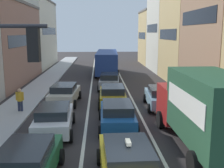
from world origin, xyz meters
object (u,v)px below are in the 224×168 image
taxi_centre_lane_front (127,162)px  sedan_left_lane_third (65,93)px  sedan_left_lane_front (27,163)px  bus_mid_queue_primary (107,61)px  hatchback_centre_lane_third (112,95)px  wagon_left_lane_second (54,118)px  removalist_box_truck (204,107)px  sedan_centre_lane_second (117,115)px  sedan_right_lane_behind_truck (160,97)px  coupe_centre_lane_fourth (109,81)px  pedestrian_near_kerb (20,99)px

taxi_centre_lane_front → sedan_left_lane_third: taxi_centre_lane_front is taller
sedan_left_lane_front → bus_mid_queue_primary: 26.26m
sedan_left_lane_front → hatchback_centre_lane_third: size_ratio=1.00×
sedan_left_lane_front → wagon_left_lane_second: 5.15m
sedan_left_lane_front → sedan_left_lane_third: same height
hatchback_centre_lane_third → removalist_box_truck: bearing=-154.2°
sedan_centre_lane_second → sedan_right_lane_behind_truck: bearing=-38.1°
wagon_left_lane_second → sedan_left_lane_third: (-0.18, 6.14, 0.00)m
wagon_left_lane_second → coupe_centre_lane_fourth: (3.37, 11.48, 0.00)m
coupe_centre_lane_fourth → bus_mid_queue_primary: (0.08, 9.37, 0.96)m
hatchback_centre_lane_third → sedan_right_lane_behind_truck: 3.44m
bus_mid_queue_primary → sedan_left_lane_third: bearing=168.6°
sedan_left_lane_front → pedestrian_near_kerb: size_ratio=2.62×
removalist_box_truck → bus_mid_queue_primary: 23.61m
coupe_centre_lane_fourth → bus_mid_queue_primary: 9.42m
sedan_centre_lane_second → wagon_left_lane_second: (-3.37, -0.50, 0.00)m
removalist_box_truck → coupe_centre_lane_fourth: bearing=14.0°
coupe_centre_lane_fourth → pedestrian_near_kerb: 9.87m
sedan_left_lane_third → coupe_centre_lane_fourth: size_ratio=1.00×
taxi_centre_lane_front → wagon_left_lane_second: size_ratio=0.99×
coupe_centre_lane_fourth → bus_mid_queue_primary: bearing=2.7°
coupe_centre_lane_fourth → hatchback_centre_lane_third: bearing=-176.9°
sedan_left_lane_front → sedan_right_lane_behind_truck: (6.86, 9.84, 0.00)m
taxi_centre_lane_front → bus_mid_queue_primary: bearing=-2.0°
taxi_centre_lane_front → wagon_left_lane_second: (-3.34, 5.24, -0.00)m
coupe_centre_lane_fourth → sedan_right_lane_behind_truck: 7.57m
wagon_left_lane_second → sedan_right_lane_behind_truck: (6.72, 4.69, 0.00)m
bus_mid_queue_primary → pedestrian_near_kerb: bus_mid_queue_primary is taller
coupe_centre_lane_fourth → sedan_right_lane_behind_truck: size_ratio=1.00×
sedan_centre_lane_second → hatchback_centre_lane_third: (-0.01, 4.91, 0.00)m
wagon_left_lane_second → hatchback_centre_lane_third: 6.37m
taxi_centre_lane_front → sedan_right_lane_behind_truck: 10.49m
sedan_left_lane_third → coupe_centre_lane_fourth: (3.55, 5.34, 0.00)m
taxi_centre_lane_front → sedan_centre_lane_second: size_ratio=1.01×
wagon_left_lane_second → pedestrian_near_kerb: 4.72m
coupe_centre_lane_fourth → sedan_centre_lane_second: bearing=-176.8°
sedan_centre_lane_second → sedan_left_lane_third: (-3.55, 5.64, 0.00)m
removalist_box_truck → sedan_left_lane_third: bearing=39.2°
sedan_left_lane_front → removalist_box_truck: bearing=-68.1°
sedan_left_lane_front → pedestrian_near_kerb: bearing=18.1°
coupe_centre_lane_fourth → pedestrian_near_kerb: (-6.18, -7.70, 0.15)m
taxi_centre_lane_front → sedan_left_lane_third: size_ratio=0.99×
sedan_left_lane_front → bus_mid_queue_primary: size_ratio=0.41×
bus_mid_queue_primary → wagon_left_lane_second: bearing=173.1°
removalist_box_truck → sedan_left_lane_front: size_ratio=1.78×
sedan_left_lane_third → removalist_box_truck: bearing=-136.6°
coupe_centre_lane_fourth → pedestrian_near_kerb: size_ratio=2.65×
wagon_left_lane_second → sedan_right_lane_behind_truck: size_ratio=0.99×
pedestrian_near_kerb → wagon_left_lane_second: bearing=40.5°
removalist_box_truck → bus_mid_queue_primary: bearing=8.0°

